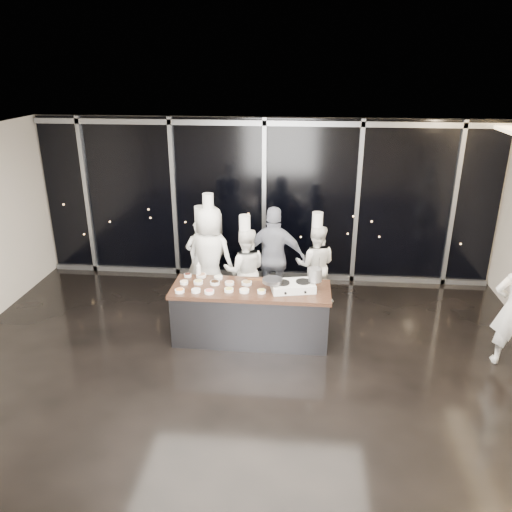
% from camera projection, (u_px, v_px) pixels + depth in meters
% --- Properties ---
extents(ground, '(9.00, 9.00, 0.00)m').
position_uv_depth(ground, '(244.00, 371.00, 7.21)').
color(ground, black).
rests_on(ground, ground).
extents(room_shell, '(9.02, 7.02, 3.21)m').
position_uv_depth(room_shell, '(257.00, 223.00, 6.37)').
color(room_shell, beige).
rests_on(room_shell, ground).
extents(window_wall, '(8.90, 0.11, 3.20)m').
position_uv_depth(window_wall, '(264.00, 201.00, 9.80)').
color(window_wall, black).
rests_on(window_wall, ground).
extents(demo_counter, '(2.46, 0.86, 0.90)m').
position_uv_depth(demo_counter, '(251.00, 313.00, 7.87)').
color(demo_counter, '#343438').
rests_on(demo_counter, ground).
extents(stove, '(0.72, 0.53, 0.14)m').
position_uv_depth(stove, '(293.00, 286.00, 7.62)').
color(stove, silver).
rests_on(stove, demo_counter).
extents(frying_pan, '(0.56, 0.37, 0.05)m').
position_uv_depth(frying_pan, '(272.00, 281.00, 7.56)').
color(frying_pan, gray).
rests_on(frying_pan, stove).
extents(stock_pot, '(0.24, 0.24, 0.20)m').
position_uv_depth(stock_pot, '(315.00, 275.00, 7.58)').
color(stock_pot, '#AAABAD').
rests_on(stock_pot, stove).
extents(prep_bowls, '(1.38, 0.75, 0.05)m').
position_uv_depth(prep_bowls, '(215.00, 284.00, 7.77)').
color(prep_bowls, white).
rests_on(prep_bowls, demo_counter).
extents(squeeze_bottle, '(0.07, 0.07, 0.27)m').
position_uv_depth(squeeze_bottle, '(199.00, 270.00, 8.06)').
color(squeeze_bottle, white).
rests_on(squeeze_bottle, demo_counter).
extents(chef_far_left, '(0.59, 0.40, 1.79)m').
position_uv_depth(chef_far_left, '(202.00, 259.00, 9.10)').
color(chef_far_left, white).
rests_on(chef_far_left, ground).
extents(chef_left, '(1.04, 0.84, 2.08)m').
position_uv_depth(chef_left, '(210.00, 257.00, 8.84)').
color(chef_left, white).
rests_on(chef_left, ground).
extents(chef_center, '(0.82, 0.67, 1.77)m').
position_uv_depth(chef_center, '(245.00, 270.00, 8.66)').
color(chef_center, white).
rests_on(chef_center, ground).
extents(guest, '(1.12, 0.52, 1.86)m').
position_uv_depth(guest, '(274.00, 258.00, 8.79)').
color(guest, '#151E39').
rests_on(guest, ground).
extents(chef_right, '(0.76, 0.61, 1.74)m').
position_uv_depth(chef_right, '(315.00, 264.00, 8.95)').
color(chef_right, white).
rests_on(chef_right, ground).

